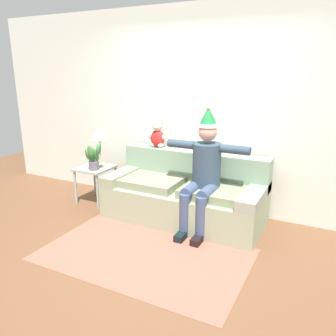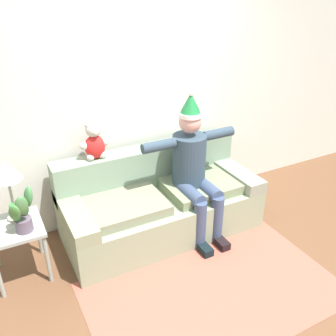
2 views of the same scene
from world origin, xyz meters
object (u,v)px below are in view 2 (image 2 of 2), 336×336
teddy_bear (94,142)px  side_table (16,234)px  couch (159,202)px  table_lamp (6,173)px  potted_plant (21,212)px  person_seated (194,166)px

teddy_bear → side_table: (-0.86, -0.32, -0.57)m
couch → teddy_bear: (-0.55, 0.27, 0.69)m
couch → teddy_bear: teddy_bear is taller
table_lamp → potted_plant: bearing=-78.9°
couch → table_lamp: bearing=178.1°
person_seated → side_table: size_ratio=2.86×
teddy_bear → table_lamp: teddy_bear is taller
couch → person_seated: bearing=-28.8°
side_table → potted_plant: potted_plant is taller
person_seated → table_lamp: person_seated is taller
couch → potted_plant: potted_plant is taller
couch → side_table: bearing=-177.8°
potted_plant → couch: bearing=7.2°
couch → teddy_bear: size_ratio=5.26×
person_seated → teddy_bear: size_ratio=3.93×
person_seated → side_table: (-1.72, 0.11, -0.32)m
table_lamp → potted_plant: table_lamp is taller
side_table → table_lamp: 0.55m
couch → potted_plant: bearing=-172.8°
side_table → table_lamp: (0.03, 0.10, 0.54)m
teddy_bear → potted_plant: (-0.78, -0.44, -0.30)m
person_seated → table_lamp: 1.71m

